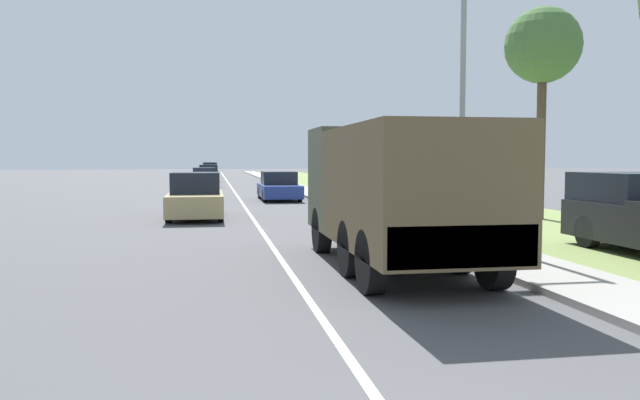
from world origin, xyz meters
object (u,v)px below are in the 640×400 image
object	(u,v)px
car_second_ahead	(279,187)
car_third_ahead	(204,178)
military_truck	(395,187)
car_fourth_ahead	(209,174)
lamp_post	(455,65)
car_farthest_ahead	(210,171)
car_nearest_ahead	(196,198)

from	to	relation	value
car_second_ahead	car_third_ahead	size ratio (longest dim) A/B	1.01
military_truck	car_fourth_ahead	distance (m)	47.57
military_truck	car_fourth_ahead	world-z (taller)	military_truck
car_second_ahead	car_fourth_ahead	world-z (taller)	car_fourth_ahead
military_truck	lamp_post	bearing A→B (deg)	52.68
car_second_ahead	car_farthest_ahead	bearing A→B (deg)	95.16
car_farthest_ahead	car_second_ahead	bearing A→B (deg)	-84.84
lamp_post	car_nearest_ahead	bearing A→B (deg)	130.22
military_truck	car_third_ahead	world-z (taller)	military_truck
car_nearest_ahead	car_second_ahead	distance (m)	10.13
car_nearest_ahead	lamp_post	xyz separation A→B (m)	(6.54, -7.73, 3.69)
military_truck	car_third_ahead	size ratio (longest dim) A/B	1.43
car_nearest_ahead	military_truck	bearing A→B (deg)	-69.95
car_fourth_ahead	car_nearest_ahead	bearing A→B (deg)	-90.41
car_farthest_ahead	car_third_ahead	bearing A→B (deg)	-90.86
car_nearest_ahead	lamp_post	distance (m)	10.77
car_second_ahead	car_farthest_ahead	distance (m)	40.02
car_third_ahead	car_farthest_ahead	size ratio (longest dim) A/B	1.12
car_third_ahead	car_second_ahead	bearing A→B (deg)	-75.81
car_second_ahead	car_fourth_ahead	distance (m)	27.32
military_truck	car_second_ahead	xyz separation A→B (m)	(-0.06, 20.35, -0.90)
military_truck	car_fourth_ahead	size ratio (longest dim) A/B	1.48
military_truck	car_second_ahead	distance (m)	20.37
military_truck	car_nearest_ahead	xyz separation A→B (m)	(-4.02, 11.02, -0.83)
car_second_ahead	lamp_post	size ratio (longest dim) A/B	0.65
car_nearest_ahead	lamp_post	bearing A→B (deg)	-49.78
military_truck	car_third_ahead	xyz separation A→B (m)	(-4.02, 36.02, -0.90)
military_truck	car_second_ahead	world-z (taller)	military_truck
car_nearest_ahead	car_third_ahead	xyz separation A→B (m)	(0.00, 24.99, -0.06)
military_truck	car_farthest_ahead	size ratio (longest dim) A/B	1.60
car_fourth_ahead	car_farthest_ahead	distance (m)	12.80
car_fourth_ahead	lamp_post	xyz separation A→B (m)	(6.28, -44.12, 3.71)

